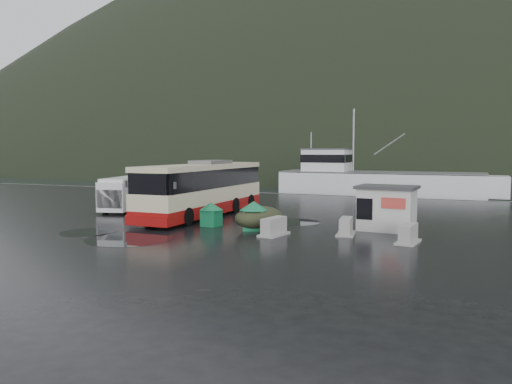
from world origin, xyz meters
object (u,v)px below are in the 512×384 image
at_px(coach_bus, 204,216).
at_px(waste_bin_left, 211,226).
at_px(jersey_barrier_c, 408,243).
at_px(dome_tent, 259,229).
at_px(jersey_barrier_b, 274,235).
at_px(fishing_trawler, 379,189).
at_px(waste_bin_right, 254,230).
at_px(jersey_barrier_a, 346,235).
at_px(white_van, 127,210).
at_px(ticket_kiosk, 386,230).

bearing_deg(coach_bus, waste_bin_left, -55.99).
bearing_deg(jersey_barrier_c, waste_bin_left, 174.35).
bearing_deg(dome_tent, jersey_barrier_b, -48.18).
relative_size(coach_bus, dome_tent, 4.07).
bearing_deg(fishing_trawler, waste_bin_right, -92.42).
distance_m(coach_bus, waste_bin_left, 4.41).
height_order(jersey_barrier_b, jersey_barrier_c, jersey_barrier_b).
relative_size(waste_bin_right, jersey_barrier_b, 0.85).
bearing_deg(coach_bus, jersey_barrier_c, -20.09).
relative_size(jersey_barrier_a, jersey_barrier_c, 0.99).
xyz_separation_m(waste_bin_right, jersey_barrier_b, (1.57, -1.18, 0.00)).
distance_m(waste_bin_right, fishing_trawler, 30.31).
bearing_deg(coach_bus, fishing_trawler, 75.23).
relative_size(waste_bin_left, waste_bin_right, 0.86).
bearing_deg(waste_bin_left, jersey_barrier_a, 0.81).
distance_m(jersey_barrier_a, jersey_barrier_b, 3.58).
xyz_separation_m(jersey_barrier_a, jersey_barrier_c, (3.07, -1.15, 0.00)).
distance_m(white_van, fishing_trawler, 28.99).
distance_m(waste_bin_left, jersey_barrier_a, 7.44).
distance_m(waste_bin_left, fishing_trawler, 30.26).
relative_size(white_van, ticket_kiosk, 1.87).
bearing_deg(waste_bin_left, jersey_barrier_b, -19.43).
height_order(jersey_barrier_a, fishing_trawler, fishing_trawler).
distance_m(ticket_kiosk, jersey_barrier_b, 6.14).
bearing_deg(ticket_kiosk, waste_bin_left, -161.62).
bearing_deg(white_van, fishing_trawler, 49.71).
relative_size(white_van, waste_bin_right, 3.68).
relative_size(waste_bin_left, fishing_trawler, 0.05).
distance_m(dome_tent, jersey_barrier_a, 4.64).
relative_size(waste_bin_left, dome_tent, 0.43).
bearing_deg(white_van, ticket_kiosk, -19.25).
distance_m(waste_bin_right, dome_tent, 0.46).
distance_m(white_van, waste_bin_right, 12.20).
bearing_deg(coach_bus, jersey_barrier_a, -19.88).
xyz_separation_m(jersey_barrier_c, fishing_trawler, (-6.18, 30.99, 0.00)).
height_order(jersey_barrier_a, jersey_barrier_b, jersey_barrier_b).
distance_m(jersey_barrier_a, jersey_barrier_c, 3.27).
height_order(waste_bin_left, jersey_barrier_c, waste_bin_left).
relative_size(white_van, waste_bin_left, 4.27).
xyz_separation_m(coach_bus, dome_tent, (5.28, -3.52, 0.00)).
height_order(waste_bin_right, ticket_kiosk, ticket_kiosk).
bearing_deg(fishing_trawler, jersey_barrier_c, -78.01).
distance_m(waste_bin_left, jersey_barrier_c, 10.56).
distance_m(waste_bin_left, dome_tent, 2.80).
relative_size(jersey_barrier_c, fishing_trawler, 0.07).
bearing_deg(coach_bus, dome_tent, -33.99).
bearing_deg(white_van, jersey_barrier_b, -36.77).
bearing_deg(ticket_kiosk, waste_bin_right, -153.60).
bearing_deg(jersey_barrier_c, fishing_trawler, 101.28).
bearing_deg(waste_bin_right, jersey_barrier_c, -5.25).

